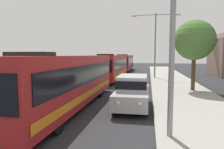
% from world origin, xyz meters
% --- Properties ---
extents(bus_lead, '(2.58, 12.43, 3.21)m').
position_xyz_m(bus_lead, '(-1.30, 12.71, 1.69)').
color(bus_lead, maroon).
rests_on(bus_lead, ground_plane).
extents(bus_second_in_line, '(2.58, 12.06, 3.21)m').
position_xyz_m(bus_second_in_line, '(-1.30, 26.85, 1.69)').
color(bus_second_in_line, maroon).
rests_on(bus_second_in_line, ground_plane).
extents(bus_middle, '(2.58, 11.56, 3.21)m').
position_xyz_m(bus_middle, '(-1.30, 40.83, 1.69)').
color(bus_middle, maroon).
rests_on(bus_middle, ground_plane).
extents(white_suv, '(1.86, 4.61, 1.90)m').
position_xyz_m(white_suv, '(2.40, 13.39, 1.03)').
color(white_suv, '#B7B7BC').
rests_on(white_suv, ground_plane).
extents(streetlamp_mid, '(6.04, 0.28, 8.24)m').
position_xyz_m(streetlamp_mid, '(4.10, 28.59, 5.21)').
color(streetlamp_mid, gray).
rests_on(streetlamp_mid, sidewalk).
extents(roadside_tree, '(3.30, 3.30, 5.82)m').
position_xyz_m(roadside_tree, '(6.99, 19.49, 4.30)').
color(roadside_tree, '#4C3823').
rests_on(roadside_tree, sidewalk).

